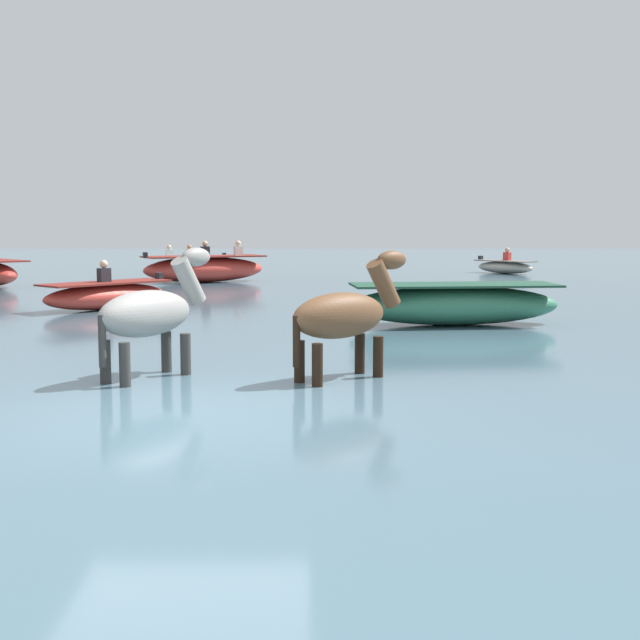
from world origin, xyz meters
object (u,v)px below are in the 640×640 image
Objects in this scene: horse_trailing_grey at (151,317)px; boat_distant_west at (454,304)px; boat_mid_outer at (106,295)px; boat_distant_east at (204,269)px; horse_lead_bay at (344,319)px; boat_far_offshore at (505,267)px; boat_mid_channel at (190,264)px.

boat_distant_west is (4.65, 5.44, -0.37)m from horse_trailing_grey.
boat_mid_outer is 0.72× the size of boat_distant_west.
boat_distant_west is at bearing -23.03° from boat_mid_outer.
boat_distant_east is at bearing 94.59° from horse_trailing_grey.
horse_lead_bay is 0.81× the size of boat_far_offshore.
boat_distant_east reaches higher than boat_mid_outer.
boat_distant_west is 19.51m from boat_mid_channel.
boat_far_offshore is at bearing 47.89° from boat_mid_outer.
boat_mid_outer reaches higher than boat_distant_west.
horse_lead_bay is 0.65× the size of boat_mid_channel.
boat_distant_east is 1.37× the size of boat_mid_channel.
boat_distant_east is 8.70m from boat_mid_outer.
boat_mid_outer is (-1.14, -8.62, -0.12)m from boat_distant_east.
boat_distant_east is (-1.37, 17.11, -0.33)m from horse_trailing_grey.
boat_mid_outer reaches higher than boat_far_offshore.
horse_trailing_grey is (-2.36, 0.09, 0.02)m from horse_lead_bay.
boat_mid_channel is (-2.70, 23.52, -0.46)m from horse_trailing_grey.
boat_mid_channel is at bearing 171.14° from boat_far_offshore.
horse_lead_bay is at bearing -107.88° from boat_far_offshore.
boat_distant_east is 6.55m from boat_mid_channel.
boat_mid_channel is at bearing 90.69° from boat_mid_outer.
horse_lead_bay is at bearing -112.51° from boat_distant_west.
boat_far_offshore is (9.37, 21.63, -0.50)m from horse_trailing_grey.
horse_trailing_grey reaches higher than boat_distant_east.
boat_distant_east is at bearing 82.45° from boat_mid_outer.
horse_trailing_grey reaches higher than boat_distant_west.
boat_far_offshore is at bearing 66.58° from horse_trailing_grey.
horse_lead_bay reaches higher than boat_mid_channel.
horse_lead_bay is 0.49× the size of boat_distant_west.
boat_far_offshore is (7.01, 21.73, -0.48)m from horse_lead_bay.
horse_lead_bay reaches higher than boat_far_offshore.
boat_mid_channel is at bearing 101.67° from boat_distant_east.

